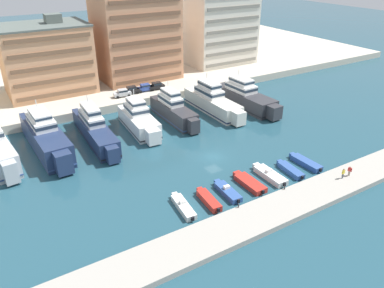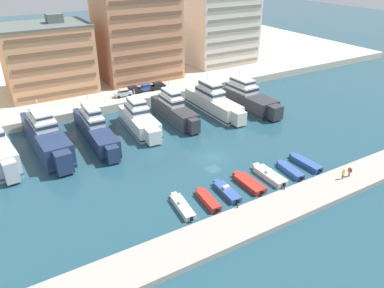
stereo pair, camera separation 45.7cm
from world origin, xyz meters
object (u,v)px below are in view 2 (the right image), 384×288
(motorboat_red_left, at_px, (208,200))
(motorboat_white_center, at_px, (269,175))
(yacht_white_center_left, at_px, (139,119))
(motorboat_blue_mid_left, at_px, (227,191))
(motorboat_blue_mid_right, at_px, (306,163))
(car_silver_far_left, at_px, (123,93))
(yacht_navy_mid_left, at_px, (95,128))
(motorboat_white_far_left, at_px, (182,206))
(pedestrian_near_edge, at_px, (350,171))
(yacht_ivory_center_right, at_px, (213,101))
(car_blue_mid_left, at_px, (146,87))
(motorboat_blue_center_right, at_px, (290,170))
(yacht_charcoal_center, at_px, (174,110))
(car_black_center_left, at_px, (157,86))
(yacht_navy_left, at_px, (46,136))
(yacht_charcoal_mid_right, at_px, (245,97))
(car_black_left, at_px, (132,90))
(motorboat_red_center_left, at_px, (249,183))
(pedestrian_mid_deck, at_px, (343,173))

(motorboat_red_left, height_order, motorboat_white_center, motorboat_white_center)
(yacht_white_center_left, relative_size, motorboat_blue_mid_left, 2.64)
(motorboat_blue_mid_right, height_order, car_silver_far_left, car_silver_far_left)
(yacht_navy_mid_left, relative_size, car_silver_far_left, 5.26)
(motorboat_white_far_left, xyz_separation_m, pedestrian_near_edge, (26.34, -7.13, 1.40))
(yacht_ivory_center_right, distance_m, car_blue_mid_left, 18.30)
(motorboat_blue_center_right, relative_size, car_blue_mid_left, 1.49)
(motorboat_blue_mid_left, bearing_deg, yacht_charcoal_center, 77.04)
(yacht_navy_mid_left, bearing_deg, yacht_ivory_center_right, 0.87)
(motorboat_white_far_left, height_order, car_black_center_left, car_black_center_left)
(motorboat_blue_mid_left, height_order, pedestrian_near_edge, pedestrian_near_edge)
(yacht_navy_left, xyz_separation_m, yacht_charcoal_mid_right, (44.62, -1.76, -0.30))
(motorboat_blue_mid_left, bearing_deg, yacht_navy_mid_left, 111.18)
(motorboat_blue_center_right, distance_m, car_silver_far_left, 45.40)
(car_black_left, bearing_deg, yacht_navy_mid_left, -132.23)
(car_black_center_left, bearing_deg, yacht_navy_mid_left, -143.34)
(car_black_left, bearing_deg, yacht_charcoal_center, -78.66)
(yacht_charcoal_center, bearing_deg, motorboat_blue_mid_right, -70.95)
(yacht_navy_mid_left, height_order, yacht_white_center_left, yacht_navy_mid_left)
(yacht_charcoal_center, distance_m, motorboat_white_far_left, 32.05)
(motorboat_blue_mid_left, bearing_deg, motorboat_red_center_left, 1.30)
(yacht_charcoal_center, xyz_separation_m, yacht_charcoal_mid_right, (18.14, -1.65, 0.03))
(yacht_charcoal_center, relative_size, motorboat_red_center_left, 2.61)
(yacht_charcoal_center, relative_size, motorboat_blue_mid_right, 2.62)
(car_blue_mid_left, distance_m, pedestrian_near_edge, 52.55)
(yacht_charcoal_center, height_order, yacht_charcoal_mid_right, yacht_charcoal_mid_right)
(car_black_left, xyz_separation_m, car_black_center_left, (6.61, -0.26, 0.00))
(car_blue_mid_left, height_order, pedestrian_mid_deck, car_blue_mid_left)
(motorboat_blue_mid_left, bearing_deg, car_blue_mid_left, 80.88)
(yacht_charcoal_center, height_order, car_blue_mid_left, yacht_charcoal_center)
(yacht_navy_left, height_order, motorboat_red_left, yacht_navy_left)
(yacht_ivory_center_right, distance_m, car_black_center_left, 16.66)
(motorboat_blue_mid_right, distance_m, car_silver_far_left, 46.23)
(car_blue_mid_left, bearing_deg, motorboat_white_center, -88.13)
(car_silver_far_left, bearing_deg, yacht_navy_mid_left, -128.05)
(yacht_ivory_center_right, xyz_separation_m, pedestrian_mid_deck, (0.52, -35.66, -0.51))
(yacht_navy_mid_left, distance_m, motorboat_blue_mid_right, 39.52)
(yacht_charcoal_center, bearing_deg, car_silver_far_left, 111.51)
(yacht_ivory_center_right, bearing_deg, car_blue_mid_left, 121.67)
(motorboat_red_center_left, distance_m, car_silver_far_left, 43.56)
(motorboat_red_center_left, xyz_separation_m, motorboat_blue_center_right, (8.31, -0.43, -0.01))
(yacht_charcoal_center, height_order, motorboat_blue_mid_right, yacht_charcoal_center)
(motorboat_white_center, relative_size, motorboat_blue_center_right, 1.18)
(yacht_white_center_left, distance_m, car_silver_far_left, 15.48)
(yacht_navy_left, relative_size, yacht_white_center_left, 1.35)
(motorboat_white_far_left, xyz_separation_m, motorboat_blue_center_right, (20.21, -0.53, -0.02))
(yacht_charcoal_mid_right, xyz_separation_m, motorboat_blue_mid_left, (-24.78, -27.21, -1.94))
(pedestrian_near_edge, bearing_deg, car_black_center_left, 99.59)
(yacht_navy_mid_left, height_order, motorboat_red_left, yacht_navy_mid_left)
(motorboat_red_center_left, xyz_separation_m, car_black_left, (-0.78, 44.19, 2.46))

